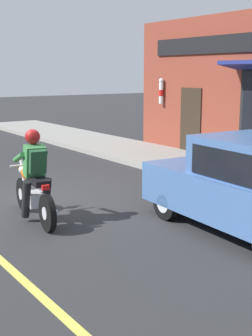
{
  "coord_description": "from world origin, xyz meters",
  "views": [
    {
      "loc": [
        -3.87,
        -8.57,
        2.56
      ],
      "look_at": [
        0.64,
        -2.11,
        0.95
      ],
      "focal_mm": 50.0,
      "sensor_mm": 36.0,
      "label": 1
    }
  ],
  "objects": [
    {
      "name": "sidewalk_curb",
      "position": [
        4.84,
        3.0,
        0.07
      ],
      "size": [
        2.6,
        22.0,
        0.14
      ],
      "primitive_type": "cube",
      "color": "gray",
      "rests_on": "ground"
    },
    {
      "name": "car_hatchback",
      "position": [
        1.92,
        -3.76,
        0.77
      ],
      "size": [
        1.88,
        3.88,
        1.57
      ],
      "color": "black",
      "rests_on": "ground"
    },
    {
      "name": "motorcycle_with_rider",
      "position": [
        -0.65,
        -1.16,
        0.68
      ],
      "size": [
        0.62,
        2.02,
        1.62
      ],
      "color": "black",
      "rests_on": "ground"
    },
    {
      "name": "ground_plane",
      "position": [
        0.0,
        0.0,
        0.0
      ],
      "size": [
        80.0,
        80.0,
        0.0
      ],
      "primitive_type": "plane",
      "color": "#2B2B2D"
    }
  ]
}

